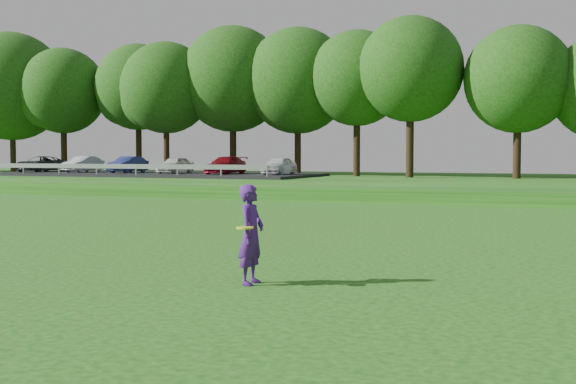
% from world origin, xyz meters
% --- Properties ---
extents(ground, '(140.00, 140.00, 0.00)m').
position_xyz_m(ground, '(0.00, 0.00, 0.00)').
color(ground, '#11470D').
rests_on(ground, ground).
extents(berm, '(130.00, 30.00, 0.60)m').
position_xyz_m(berm, '(0.00, 34.00, 0.30)').
color(berm, '#11470D').
rests_on(berm, ground).
extents(walking_path, '(130.00, 1.60, 0.04)m').
position_xyz_m(walking_path, '(0.00, 20.00, 0.02)').
color(walking_path, gray).
rests_on(walking_path, ground).
extents(treeline, '(104.00, 7.00, 15.00)m').
position_xyz_m(treeline, '(0.00, 38.00, 8.10)').
color(treeline, '#123C0E').
rests_on(treeline, berm).
extents(parking_lot, '(24.00, 9.00, 1.38)m').
position_xyz_m(parking_lot, '(-24.30, 32.82, 1.06)').
color(parking_lot, black).
rests_on(parking_lot, berm).
extents(woman, '(0.42, 0.75, 1.64)m').
position_xyz_m(woman, '(-0.18, -0.53, 0.82)').
color(woman, '#441972').
rests_on(woman, ground).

